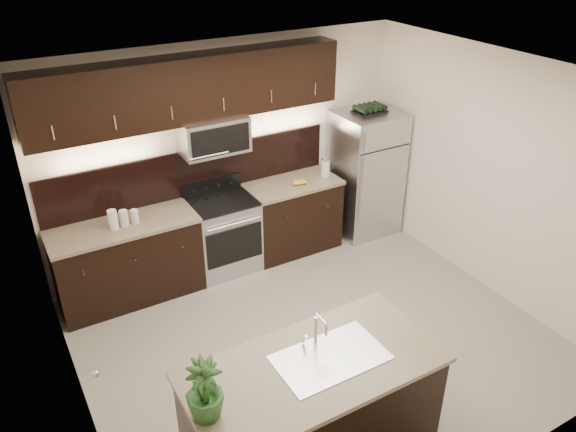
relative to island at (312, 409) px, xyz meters
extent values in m
plane|color=gray|center=(0.77, 1.14, -0.47)|extent=(4.50, 4.50, 0.00)
cube|color=silver|center=(0.77, 3.14, 0.88)|extent=(4.50, 0.02, 2.70)
cube|color=silver|center=(0.77, -0.86, 0.88)|extent=(4.50, 0.02, 2.70)
cube|color=silver|center=(-1.48, 1.14, 0.88)|extent=(0.02, 4.00, 2.70)
cube|color=silver|center=(3.02, 1.14, 0.88)|extent=(0.02, 4.00, 2.70)
cube|color=white|center=(0.77, 1.14, 2.23)|extent=(4.50, 4.00, 0.02)
cube|color=beige|center=(-1.46, 0.34, 0.54)|extent=(0.04, 0.80, 2.02)
sphere|color=silver|center=(-1.43, 0.66, 0.53)|extent=(0.06, 0.06, 0.06)
cube|color=black|center=(-1.47, 1.89, 1.18)|extent=(0.01, 0.32, 0.46)
cube|color=white|center=(-1.47, 1.89, 1.18)|extent=(0.00, 0.24, 0.36)
cube|color=black|center=(-0.65, 2.83, -0.02)|extent=(1.57, 0.62, 0.90)
cube|color=black|center=(1.48, 2.83, -0.02)|extent=(1.16, 0.62, 0.90)
cube|color=#B2B2B7|center=(0.52, 2.83, -0.02)|extent=(0.76, 0.62, 0.90)
cube|color=black|center=(0.52, 2.83, 0.44)|extent=(0.76, 0.60, 0.03)
cube|color=tan|center=(-0.65, 2.83, 0.45)|extent=(1.59, 0.65, 0.04)
cube|color=tan|center=(1.48, 2.83, 0.45)|extent=(1.18, 0.65, 0.04)
cube|color=black|center=(0.31, 3.12, 0.75)|extent=(3.49, 0.02, 0.56)
cube|color=#B2B2B7|center=(0.52, 2.94, 1.23)|extent=(0.76, 0.40, 0.40)
cube|color=black|center=(0.31, 2.97, 1.78)|extent=(3.49, 0.33, 0.70)
cube|color=black|center=(0.00, 0.00, -0.02)|extent=(1.90, 0.90, 0.90)
cube|color=tan|center=(0.00, 0.00, 0.45)|extent=(1.96, 0.96, 0.04)
cube|color=silver|center=(0.15, 0.00, 0.47)|extent=(0.84, 0.50, 0.01)
cylinder|color=silver|center=(0.15, 0.21, 0.59)|extent=(0.03, 0.03, 0.24)
cylinder|color=silver|center=(0.15, 0.14, 0.74)|extent=(0.02, 0.14, 0.02)
cylinder|color=silver|center=(0.15, 0.07, 0.69)|extent=(0.02, 0.02, 0.10)
cube|color=#B2B2B7|center=(2.57, 2.77, 0.36)|extent=(0.81, 0.73, 1.67)
cube|color=black|center=(2.57, 2.77, 1.21)|extent=(0.41, 0.26, 0.03)
cylinder|color=black|center=(2.41, 2.77, 1.26)|extent=(0.07, 0.24, 0.07)
cylinder|color=black|center=(2.49, 2.77, 1.26)|extent=(0.07, 0.24, 0.07)
cylinder|color=black|center=(2.57, 2.77, 1.26)|extent=(0.07, 0.24, 0.07)
cylinder|color=black|center=(2.64, 2.77, 1.26)|extent=(0.07, 0.24, 0.07)
cylinder|color=black|center=(2.72, 2.77, 1.26)|extent=(0.07, 0.24, 0.07)
imported|color=#285421|center=(-0.88, -0.04, 0.70)|extent=(0.33, 0.33, 0.46)
cylinder|color=silver|center=(-0.74, 2.78, 0.58)|extent=(0.10, 0.10, 0.22)
cylinder|color=beige|center=(-0.63, 2.78, 0.56)|extent=(0.09, 0.09, 0.18)
cylinder|color=beige|center=(-0.51, 2.79, 0.54)|extent=(0.08, 0.08, 0.15)
cylinder|color=silver|center=(1.94, 2.78, 0.58)|extent=(0.11, 0.11, 0.22)
cylinder|color=silver|center=(1.94, 2.78, 0.70)|extent=(0.11, 0.11, 0.02)
cylinder|color=silver|center=(1.94, 2.78, 0.75)|extent=(0.01, 0.01, 0.09)
ellipsoid|color=gold|center=(1.47, 2.75, 0.50)|extent=(0.20, 0.17, 0.05)
camera|label=1|loc=(-1.73, -2.61, 3.44)|focal=35.00mm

